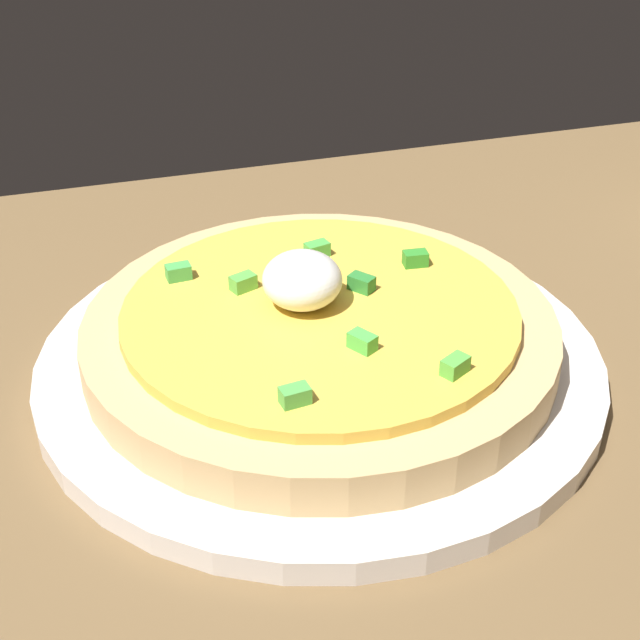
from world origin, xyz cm
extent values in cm
cube|color=brown|center=(0.00, 0.00, 1.14)|extent=(104.08, 65.43, 2.27)
cylinder|color=silver|center=(1.40, -5.25, 2.90)|extent=(28.96, 28.96, 1.25)
cylinder|color=tan|center=(1.40, -5.25, 4.59)|extent=(23.96, 23.96, 2.13)
cylinder|color=gold|center=(1.40, -5.25, 5.97)|extent=(19.92, 19.92, 0.62)
ellipsoid|color=white|center=(2.16, -5.80, 7.67)|extent=(3.98, 3.98, 2.79)
cube|color=#53AB42|center=(4.66, -8.10, 6.68)|extent=(1.48, 1.21, 0.80)
cube|color=green|center=(0.59, -1.15, 6.68)|extent=(1.34, 1.51, 0.80)
cube|color=green|center=(0.20, -10.45, 6.68)|extent=(1.43, 1.07, 0.80)
cube|color=#4EAC48|center=(4.69, 1.95, 6.68)|extent=(1.37, 0.96, 0.80)
cube|color=#2C8032|center=(-1.13, -6.30, 6.68)|extent=(1.41, 1.50, 0.80)
cube|color=#308E2B|center=(-4.75, -7.94, 6.68)|extent=(1.35, 0.92, 0.80)
cube|color=#53B340|center=(-2.73, 1.90, 6.68)|extent=(1.51, 1.32, 0.80)
cube|color=green|center=(7.66, -10.15, 6.68)|extent=(1.34, 0.89, 0.80)
camera|label=1|loc=(12.96, 33.03, 30.77)|focal=52.82mm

